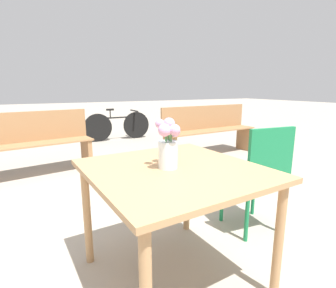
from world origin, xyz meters
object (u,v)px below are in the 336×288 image
(cafe_chair, at_px, (260,173))
(bicycle, at_px, (118,126))
(flower_vase, at_px, (168,147))
(bench_middle, at_px, (23,142))
(bench_near, at_px, (208,128))
(table_front, at_px, (174,182))

(cafe_chair, distance_m, bicycle, 4.28)
(flower_vase, distance_m, cafe_chair, 0.96)
(cafe_chair, bearing_deg, bicycle, 87.92)
(flower_vase, bearing_deg, bench_middle, 107.06)
(cafe_chair, xyz_separation_m, bench_middle, (-1.67, 2.40, -0.04))
(bench_middle, xyz_separation_m, bicycle, (1.83, 1.87, -0.15))
(cafe_chair, distance_m, bench_middle, 2.92)
(bench_near, bearing_deg, bench_middle, 176.87)
(table_front, relative_size, bench_near, 0.57)
(table_front, distance_m, bench_near, 3.13)
(table_front, relative_size, flower_vase, 3.70)
(cafe_chair, height_order, bench_near, cafe_chair)
(flower_vase, distance_m, bicycle, 4.57)
(table_front, height_order, bench_middle, bench_middle)
(table_front, height_order, cafe_chair, cafe_chair)
(table_front, height_order, bicycle, table_front)
(table_front, xyz_separation_m, cafe_chair, (0.86, 0.16, -0.12))
(bench_near, relative_size, bench_middle, 1.04)
(bench_near, distance_m, bicycle, 2.26)
(bench_middle, distance_m, bicycle, 2.62)
(flower_vase, distance_m, bench_near, 3.16)
(flower_vase, height_order, bench_middle, flower_vase)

